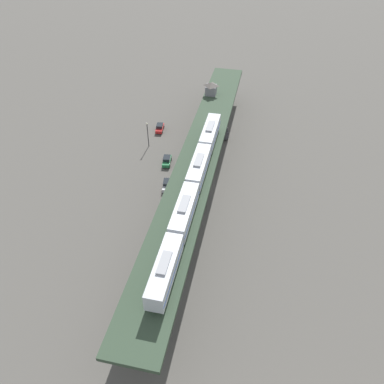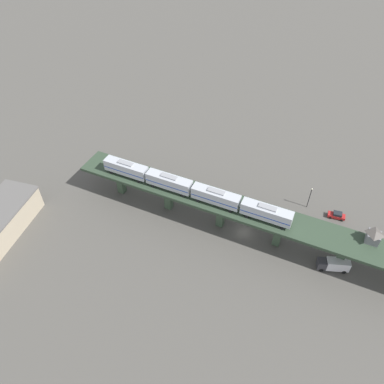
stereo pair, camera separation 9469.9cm
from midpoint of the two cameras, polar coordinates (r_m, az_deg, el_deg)
ground_plane at (r=78.84m, az=32.05°, el=-22.87°), size 400.00×400.00×0.00m
elevated_viaduct at (r=73.03m, az=34.45°, el=-20.39°), size 34.85×90.45×8.53m
subway_train at (r=65.49m, az=23.88°, el=-17.34°), size 17.19×48.45×4.45m
signal_hut at (r=86.04m, az=53.95°, el=-20.32°), size 4.02×4.02×3.40m
street_car_green at (r=85.08m, az=36.59°, el=-17.78°), size 2.51×4.64×1.89m
street_car_silver at (r=80.83m, az=30.69°, el=-17.99°), size 2.45×4.62×1.89m
street_car_red at (r=94.50m, az=44.61°, el=-16.24°), size 2.57×4.65×1.89m
delivery_truck at (r=86.69m, az=48.07°, el=-25.32°), size 2.60×7.28×3.20m
street_lamp at (r=89.13m, az=41.03°, el=-13.87°), size 0.44×0.44×6.94m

